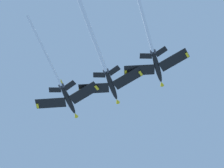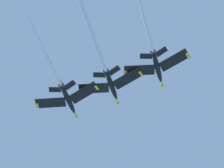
# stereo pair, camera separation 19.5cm
# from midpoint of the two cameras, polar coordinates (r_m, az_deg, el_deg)

# --- Properties ---
(jet_inner_left) EXTENTS (19.97, 35.31, 15.71)m
(jet_inner_left) POSITION_cam_midpoint_polar(r_m,az_deg,el_deg) (133.25, -6.13, -0.75)
(jet_inner_left) COLOR black
(jet_centre) EXTENTS (19.94, 37.33, 17.04)m
(jet_centre) POSITION_cam_midpoint_polar(r_m,az_deg,el_deg) (129.62, -0.99, 2.39)
(jet_centre) COLOR black
(jet_inner_right) EXTENTS (19.93, 36.09, 15.89)m
(jet_inner_right) POSITION_cam_midpoint_polar(r_m,az_deg,el_deg) (130.29, 5.28, 4.03)
(jet_inner_right) COLOR black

